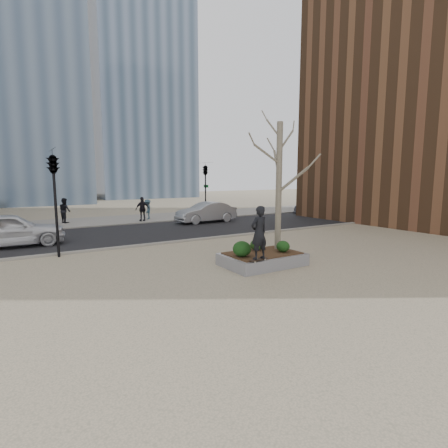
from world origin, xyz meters
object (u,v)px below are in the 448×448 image
planter (262,259)px  skateboard (259,260)px  skateboarder (259,233)px  police_car (9,230)px

planter → skateboard: skateboard is taller
skateboarder → police_car: (-7.38, 9.96, -0.61)m
skateboarder → planter: bearing=-138.9°
planter → skateboard: bearing=-134.0°
planter → skateboard: 1.25m
skateboarder → police_car: bearing=-58.3°
planter → skateboard: (-0.85, -0.88, 0.26)m
skateboard → skateboarder: skateboarder is taller
skateboard → police_car: 12.40m
skateboard → police_car: police_car is taller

